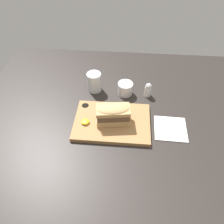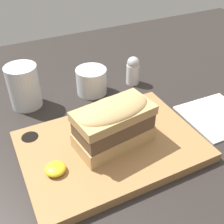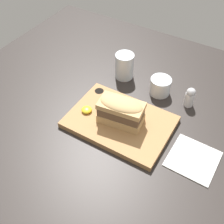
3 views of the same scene
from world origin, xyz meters
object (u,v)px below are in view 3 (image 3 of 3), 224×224
sandwich (121,110)px  water_glass (124,67)px  wine_glass (160,87)px  napkin (193,159)px  serving_board (120,122)px  salt_shaker (190,97)px

sandwich → water_glass: size_ratio=1.51×
wine_glass → napkin: wine_glass is taller
serving_board → wine_glass: 22.04cm
serving_board → napkin: 26.52cm
water_glass → salt_shaker: bearing=-4.9°
sandwich → wine_glass: bearing=78.0°
salt_shaker → water_glass: bearing=175.1°
serving_board → sandwich: size_ratio=2.22×
napkin → salt_shaker: size_ratio=1.90×
sandwich → water_glass: bearing=116.6°
napkin → water_glass: bearing=147.2°
water_glass → napkin: size_ratio=0.71×
serving_board → sandwich: sandwich is taller
sandwich → salt_shaker: 26.68cm
wine_glass → napkin: (21.35, -22.53, -2.78)cm
water_glass → napkin: bearing=-32.8°
serving_board → water_glass: (-11.13, 23.00, 3.45)cm
water_glass → salt_shaker: (27.90, -2.37, -0.57)cm
salt_shaker → serving_board: bearing=-129.1°
water_glass → napkin: water_glass is taller
napkin → salt_shaker: bearing=114.0°
wine_glass → salt_shaker: salt_shaker is taller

